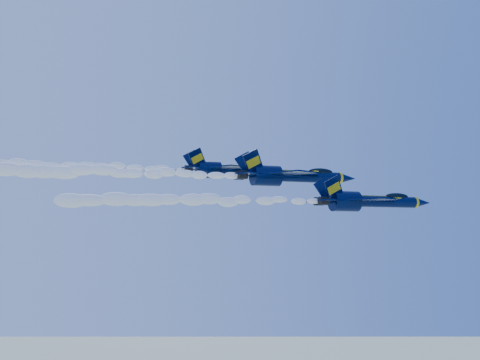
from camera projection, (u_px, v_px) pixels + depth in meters
name	position (u px, v px, depth m)	size (l,w,h in m)	color
jet_lead	(368.00, 201.00, 84.30)	(16.65, 13.66, 6.19)	#010C30
smoke_trail_jet_lead	(197.00, 200.00, 76.21)	(31.01, 1.72, 1.55)	white
jet_second	(290.00, 176.00, 93.19)	(18.49, 15.17, 6.87)	#010C30
smoke_trail_jet_second	(123.00, 172.00, 84.82)	(31.01, 1.91, 1.72)	white
jet_third	(229.00, 170.00, 98.84)	(16.13, 13.24, 6.00)	#010C30
smoke_trail_jet_third	(74.00, 166.00, 90.83)	(31.01, 1.67, 1.50)	white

